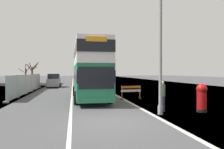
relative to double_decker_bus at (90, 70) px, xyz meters
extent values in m
cube|color=#424244|center=(0.27, -8.98, -2.64)|extent=(140.00, 280.00, 0.10)
cube|color=#B2AFA8|center=(2.95, -8.98, -2.59)|extent=(0.24, 196.00, 0.01)
cube|color=silver|center=(-1.55, -8.98, -2.59)|extent=(0.16, 168.00, 0.01)
cube|color=#1E6B47|center=(0.00, 0.01, -0.92)|extent=(2.71, 10.17, 2.64)
cube|color=silver|center=(0.00, 0.01, 0.60)|extent=(2.71, 10.17, 0.40)
cube|color=silver|center=(0.00, 0.01, 1.54)|extent=(2.68, 10.07, 1.48)
cube|color=black|center=(0.00, 0.01, -0.52)|extent=(2.73, 10.27, 0.85)
cube|color=black|center=(0.00, 0.01, 1.54)|extent=(2.72, 10.22, 0.81)
cube|color=black|center=(0.08, -5.07, -0.59)|extent=(2.33, 0.10, 1.45)
cube|color=orange|center=(0.08, -5.07, 1.95)|extent=(1.40, 0.08, 0.32)
cube|color=#1E6B47|center=(0.00, 0.01, -2.06)|extent=(2.73, 10.27, 0.36)
cylinder|color=black|center=(-1.22, -3.15, -2.09)|extent=(0.32, 1.00, 1.00)
cylinder|color=black|center=(1.32, -3.11, -2.09)|extent=(0.32, 1.00, 1.00)
cylinder|color=black|center=(-1.31, 2.77, -2.09)|extent=(0.32, 1.00, 1.00)
cylinder|color=black|center=(1.22, 2.81, -2.09)|extent=(0.32, 1.00, 1.00)
cylinder|color=gray|center=(3.41, -7.70, 1.41)|extent=(0.18, 0.18, 7.99)
cylinder|color=gray|center=(3.41, -7.70, -2.34)|extent=(0.29, 0.29, 0.50)
cylinder|color=black|center=(6.13, -7.42, -2.50)|extent=(0.61, 0.61, 0.18)
cylinder|color=#AD0F0F|center=(6.13, -7.42, -1.81)|extent=(0.56, 0.56, 1.19)
sphere|color=#AD0F0F|center=(6.13, -7.42, -1.22)|extent=(0.63, 0.63, 0.63)
cube|color=black|center=(6.13, -7.71, -1.36)|extent=(0.22, 0.03, 0.07)
cube|color=orange|center=(3.56, -0.74, -1.51)|extent=(1.82, 0.22, 0.20)
cube|color=white|center=(3.56, -0.74, -1.83)|extent=(1.82, 0.22, 0.20)
cube|color=orange|center=(2.75, -0.80, -2.05)|extent=(0.08, 0.08, 1.08)
cube|color=black|center=(2.75, -0.80, -2.55)|extent=(0.17, 0.45, 0.08)
cube|color=orange|center=(4.38, -0.68, -2.05)|extent=(0.08, 0.08, 1.08)
cube|color=black|center=(4.38, -0.68, -2.55)|extent=(0.17, 0.45, 0.08)
cube|color=#A8AAAD|center=(-6.54, 0.44, -1.51)|extent=(0.04, 3.26, 2.05)
cube|color=#A8AAAD|center=(-6.54, 3.84, -1.51)|extent=(0.04, 3.26, 2.05)
cube|color=#A8AAAD|center=(-6.54, 7.24, -1.51)|extent=(0.04, 3.26, 2.05)
cube|color=#A8AAAD|center=(-6.54, 10.64, -1.51)|extent=(0.04, 3.26, 2.05)
cube|color=#A8AAAD|center=(-6.54, 14.04, -1.51)|extent=(0.04, 3.26, 2.05)
cylinder|color=#939699|center=(-6.54, -1.26, -1.51)|extent=(0.06, 0.06, 2.15)
cube|color=gray|center=(-6.54, -1.26, -2.53)|extent=(0.44, 0.20, 0.12)
cylinder|color=#939699|center=(-6.54, 2.14, -1.51)|extent=(0.06, 0.06, 2.15)
cube|color=gray|center=(-6.54, 2.14, -2.53)|extent=(0.44, 0.20, 0.12)
cylinder|color=#939699|center=(-6.54, 5.54, -1.51)|extent=(0.06, 0.06, 2.15)
cube|color=gray|center=(-6.54, 5.54, -2.53)|extent=(0.44, 0.20, 0.12)
cylinder|color=#939699|center=(-6.54, 8.94, -1.51)|extent=(0.06, 0.06, 2.15)
cube|color=gray|center=(-6.54, 8.94, -2.53)|extent=(0.44, 0.20, 0.12)
cylinder|color=#939699|center=(-6.54, 12.34, -1.51)|extent=(0.06, 0.06, 2.15)
cube|color=gray|center=(-6.54, 12.34, -2.53)|extent=(0.44, 0.20, 0.12)
cylinder|color=#939699|center=(-6.54, 15.74, -1.51)|extent=(0.06, 0.06, 2.15)
cube|color=gray|center=(-6.54, 15.74, -2.53)|extent=(0.44, 0.20, 0.12)
cube|color=gray|center=(-4.47, 16.57, -1.83)|extent=(1.85, 4.35, 1.15)
cube|color=black|center=(-4.47, 16.57, -0.86)|extent=(1.70, 2.39, 0.79)
cylinder|color=black|center=(-3.54, 17.92, -2.29)|extent=(0.20, 0.60, 0.60)
cylinder|color=black|center=(-5.39, 17.92, -2.29)|extent=(0.20, 0.60, 0.60)
cylinder|color=black|center=(-3.54, 15.22, -2.29)|extent=(0.20, 0.60, 0.60)
cylinder|color=black|center=(-5.39, 15.22, -2.29)|extent=(0.20, 0.60, 0.60)
cube|color=maroon|center=(0.24, 25.19, -1.84)|extent=(1.86, 4.30, 1.13)
cube|color=black|center=(0.24, 25.19, -0.90)|extent=(1.71, 2.36, 0.75)
cylinder|color=black|center=(1.17, 26.52, -2.29)|extent=(0.20, 0.60, 0.60)
cylinder|color=black|center=(-0.69, 26.52, -2.29)|extent=(0.20, 0.60, 0.60)
cylinder|color=black|center=(1.17, 23.86, -2.29)|extent=(0.20, 0.60, 0.60)
cylinder|color=black|center=(-0.69, 23.86, -2.29)|extent=(0.20, 0.60, 0.60)
cube|color=navy|center=(0.01, 34.79, -1.80)|extent=(1.88, 3.99, 1.22)
cube|color=black|center=(0.01, 34.79, -0.80)|extent=(1.73, 2.20, 0.78)
cylinder|color=black|center=(0.95, 36.02, -2.29)|extent=(0.20, 0.60, 0.60)
cylinder|color=black|center=(-0.93, 36.02, -2.29)|extent=(0.20, 0.60, 0.60)
cylinder|color=black|center=(0.95, 33.55, -2.29)|extent=(0.20, 0.60, 0.60)
cylinder|color=black|center=(-0.93, 33.55, -2.29)|extent=(0.20, 0.60, 0.60)
cylinder|color=#4C3D2D|center=(-11.08, 35.19, -0.82)|extent=(0.42, 0.42, 3.53)
cylinder|color=#4C3D2D|center=(-10.36, 35.36, 1.49)|extent=(1.58, 0.50, 1.63)
cylinder|color=#4C3D2D|center=(-10.58, 35.55, 0.76)|extent=(1.19, 0.93, 0.98)
cylinder|color=#4C3D2D|center=(-11.37, 35.73, 0.20)|extent=(0.81, 1.28, 0.94)
cylinder|color=#4C3D2D|center=(-11.66, 35.41, 0.79)|extent=(1.32, 0.62, 1.75)
cylinder|color=#4C3D2D|center=(-11.62, 34.76, 0.81)|extent=(1.26, 1.05, 1.82)
cylinder|color=#4C3D2D|center=(-11.31, 34.73, 1.15)|extent=(0.64, 1.09, 1.63)
cylinder|color=#4C3D2D|center=(-10.37, 34.62, 1.10)|extent=(1.63, 1.35, 1.54)
cylinder|color=#4C3D2D|center=(-12.01, 32.66, -1.01)|extent=(0.30, 0.30, 3.17)
cylinder|color=#4C3D2D|center=(-11.44, 32.69, 0.63)|extent=(1.26, 0.19, 1.51)
cylinder|color=#4C3D2D|center=(-11.98, 33.26, -0.27)|extent=(0.18, 1.27, 1.09)
cylinder|color=#4C3D2D|center=(-12.82, 32.72, 0.05)|extent=(1.68, 0.22, 1.19)
cylinder|color=#4C3D2D|center=(-11.91, 32.08, 0.72)|extent=(0.32, 1.28, 1.73)
cylinder|color=#2D3342|center=(3.91, -6.81, -2.13)|extent=(0.29, 0.29, 0.92)
cylinder|color=#51704C|center=(3.91, -6.81, -1.32)|extent=(0.34, 0.34, 0.70)
sphere|color=beige|center=(3.91, -6.81, -0.86)|extent=(0.22, 0.22, 0.22)
camera|label=1|loc=(-1.39, -19.31, -0.22)|focal=35.13mm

